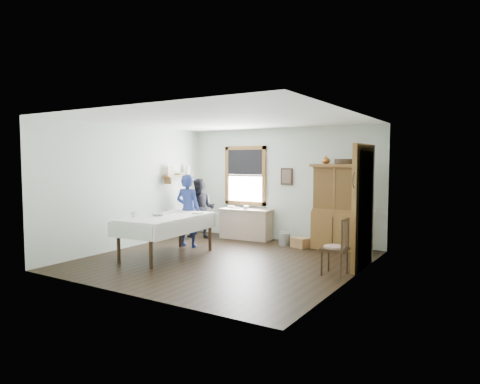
# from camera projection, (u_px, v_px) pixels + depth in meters

# --- Properties ---
(room) EXTENTS (5.01, 5.01, 2.70)m
(room) POSITION_uv_depth(u_px,v_px,m) (223.00, 191.00, 8.18)
(room) COLOR black
(room) RESTS_ON ground
(window) EXTENTS (1.18, 0.07, 1.48)m
(window) POSITION_uv_depth(u_px,v_px,m) (245.00, 172.00, 10.77)
(window) COLOR white
(window) RESTS_ON room
(doorway) EXTENTS (0.09, 1.14, 2.22)m
(doorway) POSITION_uv_depth(u_px,v_px,m) (364.00, 203.00, 7.62)
(doorway) COLOR #4C4536
(doorway) RESTS_ON room
(wall_shelf) EXTENTS (0.24, 1.00, 0.44)m
(wall_shelf) POSITION_uv_depth(u_px,v_px,m) (179.00, 175.00, 10.71)
(wall_shelf) COLOR #925E2D
(wall_shelf) RESTS_ON room
(framed_picture) EXTENTS (0.30, 0.04, 0.40)m
(framed_picture) POSITION_uv_depth(u_px,v_px,m) (286.00, 176.00, 10.17)
(framed_picture) COLOR #352112
(framed_picture) RESTS_ON room
(rug_beater) EXTENTS (0.01, 0.27, 0.27)m
(rug_beater) POSITION_uv_depth(u_px,v_px,m) (355.00, 173.00, 7.12)
(rug_beater) COLOR black
(rug_beater) RESTS_ON room
(work_counter) EXTENTS (1.33, 0.58, 0.74)m
(work_counter) POSITION_uv_depth(u_px,v_px,m) (246.00, 224.00, 10.52)
(work_counter) COLOR tan
(work_counter) RESTS_ON room
(china_hutch) EXTENTS (1.12, 0.59, 1.85)m
(china_hutch) POSITION_uv_depth(u_px,v_px,m) (337.00, 207.00, 9.26)
(china_hutch) COLOR #925E2D
(china_hutch) RESTS_ON room
(dining_table) EXTENTS (1.24, 2.13, 0.82)m
(dining_table) POSITION_uv_depth(u_px,v_px,m) (167.00, 236.00, 8.58)
(dining_table) COLOR silver
(dining_table) RESTS_ON room
(spindle_chair) EXTENTS (0.45, 0.45, 0.97)m
(spindle_chair) POSITION_uv_depth(u_px,v_px,m) (335.00, 246.00, 7.18)
(spindle_chair) COLOR #352112
(spindle_chair) RESTS_ON room
(pail) EXTENTS (0.34, 0.34, 0.28)m
(pail) POSITION_uv_depth(u_px,v_px,m) (284.00, 239.00, 9.74)
(pail) COLOR #9FA2A7
(pail) RESTS_ON room
(wicker_basket) EXTENTS (0.43, 0.37, 0.22)m
(wicker_basket) POSITION_uv_depth(u_px,v_px,m) (300.00, 243.00, 9.50)
(wicker_basket) COLOR #996C45
(wicker_basket) RESTS_ON room
(woman_blue) EXTENTS (0.59, 0.42, 1.51)m
(woman_blue) POSITION_uv_depth(u_px,v_px,m) (188.00, 213.00, 9.54)
(woman_blue) COLOR navy
(woman_blue) RESTS_ON room
(figure_dark) EXTENTS (0.81, 0.72, 1.38)m
(figure_dark) POSITION_uv_depth(u_px,v_px,m) (201.00, 211.00, 10.56)
(figure_dark) COLOR black
(figure_dark) RESTS_ON room
(table_cup_a) EXTENTS (0.16, 0.16, 0.10)m
(table_cup_a) POSITION_uv_depth(u_px,v_px,m) (161.00, 213.00, 8.54)
(table_cup_a) COLOR silver
(table_cup_a) RESTS_ON dining_table
(table_cup_b) EXTENTS (0.14, 0.14, 0.10)m
(table_cup_b) POSITION_uv_depth(u_px,v_px,m) (134.00, 215.00, 8.37)
(table_cup_b) COLOR silver
(table_cup_b) RESTS_ON dining_table
(table_bowl) EXTENTS (0.24, 0.24, 0.06)m
(table_bowl) POSITION_uv_depth(u_px,v_px,m) (157.00, 214.00, 8.56)
(table_bowl) COLOR silver
(table_bowl) RESTS_ON dining_table
(counter_book) EXTENTS (0.23, 0.26, 0.02)m
(counter_book) POSITION_uv_depth(u_px,v_px,m) (233.00, 208.00, 10.71)
(counter_book) COLOR brown
(counter_book) RESTS_ON work_counter
(counter_bowl) EXTENTS (0.20, 0.20, 0.06)m
(counter_bowl) POSITION_uv_depth(u_px,v_px,m) (231.00, 207.00, 10.72)
(counter_bowl) COLOR silver
(counter_bowl) RESTS_ON work_counter
(shelf_bowl) EXTENTS (0.22, 0.22, 0.05)m
(shelf_bowl) POSITION_uv_depth(u_px,v_px,m) (180.00, 174.00, 10.72)
(shelf_bowl) COLOR silver
(shelf_bowl) RESTS_ON wall_shelf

